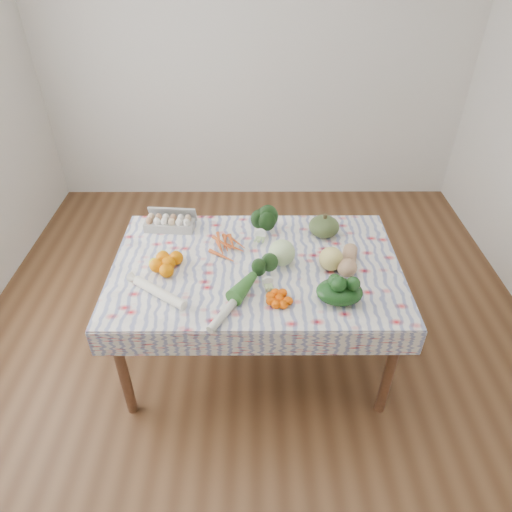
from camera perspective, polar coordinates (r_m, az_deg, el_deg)
ground at (r=3.16m, az=0.00°, el=-11.99°), size 4.50×4.50×0.00m
wall_back at (r=4.44m, az=-0.12°, el=24.09°), size 4.00×0.04×2.80m
dining_table at (r=2.69m, az=0.00°, el=-2.42°), size 1.60×1.00×0.75m
tablecloth at (r=2.64m, az=0.00°, el=-1.11°), size 1.66×1.06×0.01m
egg_carton at (r=2.96m, az=-10.78°, el=3.97°), size 0.32×0.15×0.08m
carrot_bunch at (r=2.73m, az=-3.71°, el=0.92°), size 0.26×0.24×0.04m
kale_bunch at (r=2.84m, az=0.81°, el=3.97°), size 0.20×0.18×0.15m
kabocha_squash at (r=2.88m, az=8.50°, el=3.69°), size 0.22×0.22×0.13m
cabbage at (r=2.60m, az=3.24°, el=0.42°), size 0.16×0.16×0.15m
butternut_squash at (r=2.63m, az=11.48°, el=-0.45°), size 0.17×0.26×0.11m
orange_cluster at (r=2.62m, az=-10.92°, el=-0.88°), size 0.32×0.32×0.09m
broccoli at (r=2.49m, az=1.37°, el=-2.18°), size 0.15×0.15×0.10m
mandarin_cluster at (r=2.38m, az=2.93°, el=-5.26°), size 0.22×0.22×0.05m
grapefruit at (r=2.60m, az=9.36°, el=-0.34°), size 0.18×0.18×0.14m
spinach_bag at (r=2.41m, az=10.40°, el=-4.43°), size 0.29×0.26×0.11m
daikon at (r=2.46m, az=-11.98°, el=-4.49°), size 0.33×0.26×0.05m
leek at (r=2.35m, az=-2.95°, el=-5.91°), size 0.25×0.40×0.05m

